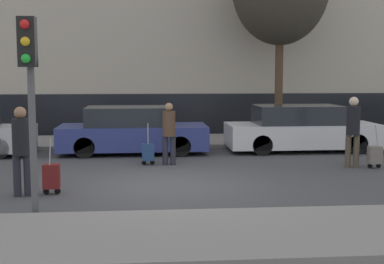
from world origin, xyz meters
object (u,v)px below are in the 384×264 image
pedestrian_center (169,130)px  traffic_light (29,75)px  parked_car_1 (132,132)px  trolley_right (375,155)px  trolley_center (148,152)px  parked_bicycle (326,127)px  parked_car_2 (301,130)px  pedestrian_left (21,145)px  trolley_left (51,176)px  pedestrian_right (353,127)px

pedestrian_center → traffic_light: bearing=-113.6°
parked_car_1 → trolley_right: size_ratio=4.00×
parked_car_1 → pedestrian_center: 2.39m
pedestrian_center → trolley_center: pedestrian_center is taller
parked_car_1 → parked_bicycle: size_ratio=2.48×
parked_car_2 → pedestrian_left: pedestrian_left is taller
trolley_left → parked_bicycle: 11.28m
trolley_right → parked_car_2: bearing=107.5°
trolley_center → pedestrian_right: 5.30m
parked_car_1 → pedestrian_center: bearing=-64.4°
pedestrian_right → parked_bicycle: bearing=-84.9°
trolley_center → parked_bicycle: 7.73m
parked_car_2 → trolley_center: parked_car_2 is taller
pedestrian_left → trolley_center: 4.21m
parked_car_1 → pedestrian_right: size_ratio=2.43×
parked_car_1 → parked_bicycle: 7.20m
trolley_right → traffic_light: (-7.67, -3.97, 2.04)m
pedestrian_left → trolley_left: pedestrian_left is taller
trolley_left → parked_bicycle: trolley_left is taller
parked_car_1 → traffic_light: traffic_light is taller
pedestrian_right → trolley_right: size_ratio=1.64×
parked_car_2 → trolley_center: (-4.73, -2.15, -0.32)m
pedestrian_right → traffic_light: bearing=47.4°
parked_car_1 → trolley_center: size_ratio=3.99×
pedestrian_left → traffic_light: size_ratio=0.53×
parked_car_1 → parked_car_2: parked_car_2 is taller
parked_car_1 → trolley_center: 2.18m
pedestrian_right → parked_bicycle: (1.14, 5.26, -0.54)m
trolley_right → parked_bicycle: 5.46m
pedestrian_right → traffic_light: traffic_light is taller
traffic_light → parked_bicycle: 12.66m
parked_car_2 → parked_car_1: bearing=-179.6°
parked_car_2 → trolley_right: 3.31m
trolley_center → trolley_right: bearing=-9.9°
trolley_center → trolley_right: trolley_center is taller
parked_car_2 → traffic_light: 9.90m
trolley_right → trolley_center: bearing=170.1°
pedestrian_center → trolley_right: pedestrian_center is taller
parked_car_1 → traffic_light: size_ratio=1.33×
pedestrian_left → parked_bicycle: 11.76m
pedestrian_right → traffic_light: 8.36m
traffic_light → trolley_right: bearing=27.4°
trolley_center → parked_bicycle: bearing=35.0°
pedestrian_left → trolley_center: bearing=-138.9°
trolley_left → parked_car_1: bearing=74.5°
pedestrian_center → pedestrian_right: 4.71m
parked_car_1 → pedestrian_left: (-2.01, -5.44, 0.35)m
parked_bicycle → traffic_light: bearing=-131.4°
pedestrian_left → trolley_left: 0.85m
parked_car_2 → trolley_left: 8.57m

